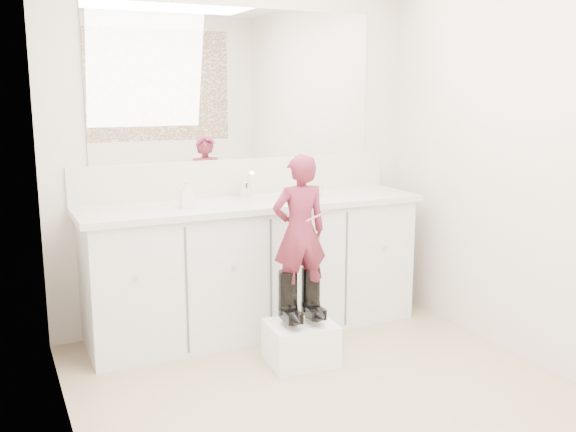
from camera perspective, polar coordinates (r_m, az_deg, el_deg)
floor at (r=3.46m, az=5.15°, el=-16.58°), size 3.00×3.00×0.00m
wall_back at (r=4.43m, az=-4.46°, el=5.87°), size 2.60×0.00×2.60m
wall_left at (r=2.67m, az=-19.21°, el=1.80°), size 0.00×3.00×3.00m
wall_right at (r=3.91m, az=22.19°, el=4.38°), size 0.00×3.00×3.00m
vanity_cabinet at (r=4.32m, az=-3.00°, el=-4.71°), size 2.20×0.55×0.85m
countertop at (r=4.21m, az=-2.99°, el=1.07°), size 2.28×0.58×0.04m
backsplash at (r=4.44m, az=-4.35°, el=3.48°), size 2.28×0.03×0.25m
mirror at (r=4.40m, az=-4.49°, el=11.57°), size 2.00×0.02×1.00m
faucet at (r=4.35m, az=-3.82°, el=2.32°), size 0.08×0.08×0.10m
cup at (r=4.42m, az=2.59°, el=2.44°), size 0.14×0.14×0.10m
soap_bottle at (r=3.99m, az=-9.05°, el=1.90°), size 0.08×0.08×0.17m
step_stool at (r=3.90m, az=1.13°, el=-11.20°), size 0.41×0.35×0.25m
boot_left at (r=3.78m, az=-0.01°, el=-7.27°), size 0.14×0.22×0.32m
boot_right at (r=3.85m, az=2.03°, el=-6.97°), size 0.14×0.22×0.32m
toddler at (r=3.71m, az=1.04°, el=-1.41°), size 0.34×0.24×0.90m
toothbrush at (r=3.65m, az=2.58°, el=-0.03°), size 0.14×0.02×0.06m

